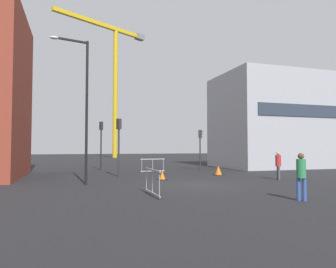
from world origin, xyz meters
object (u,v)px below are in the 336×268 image
Objects in this scene: streetlamp_tall at (82,99)px; traffic_light_crosswalk at (101,138)px; traffic_light_verge at (200,143)px; traffic_cone_on_verge at (162,176)px; traffic_light_island at (119,138)px; pedestrian_waiting at (301,173)px; pedestrian_walking at (278,163)px; construction_crane at (113,69)px; traffic_cone_striped at (218,171)px.

streetlamp_tall is 1.84× the size of traffic_light_crosswalk.
traffic_cone_on_verge is at bearing -128.96° from traffic_light_verge.
traffic_cone_on_verge is at bearing -48.17° from traffic_light_island.
traffic_light_verge is at bearing 38.04° from streetlamp_tall.
traffic_cone_on_verge is (-2.82, 8.76, -0.79)m from pedestrian_waiting.
traffic_light_verge is at bearing 98.73° from pedestrian_walking.
pedestrian_walking is at bearing -4.14° from streetlamp_tall.
streetlamp_tall reaches higher than traffic_cone_on_verge.
streetlamp_tall is 2.20× the size of traffic_light_verge.
construction_crane is 14.54× the size of pedestrian_waiting.
streetlamp_tall is 5.01m from traffic_light_island.
traffic_light_crosswalk is 2.38× the size of pedestrian_waiting.
construction_crane reaches higher than pedestrian_walking.
traffic_light_verge is at bearing 81.71° from traffic_cone_striped.
construction_crane reaches higher than traffic_light_island.
traffic_light_island is 2.21× the size of pedestrian_waiting.
traffic_light_island is 7.45m from traffic_cone_striped.
traffic_light_crosswalk is 1.07× the size of traffic_light_island.
traffic_light_verge is at bearing 51.04° from traffic_cone_on_verge.
construction_crane is 7.33× the size of traffic_light_verge.
traffic_light_verge reaches higher than traffic_cone_on_verge.
pedestrian_waiting is 2.58× the size of traffic_cone_striped.
traffic_light_crosswalk is at bearing 95.41° from traffic_light_island.
traffic_cone_on_verge is at bearing -93.05° from construction_crane.
traffic_light_island is at bearing 57.02° from streetlamp_tall.
pedestrian_waiting is at bearing -89.31° from construction_crane.
streetlamp_tall is at bearing -164.90° from traffic_cone_on_verge.
traffic_light_verge is 2.04× the size of pedestrian_walking.
traffic_light_verge is 1.98× the size of pedestrian_waiting.
traffic_light_verge is 6.54× the size of traffic_cone_on_verge.
construction_crane reaches higher than traffic_light_verge.
traffic_light_crosswalk is (-5.13, -32.59, -14.31)m from construction_crane.
traffic_cone_striped is (-0.71, -4.90, -2.07)m from traffic_light_verge.
pedestrian_waiting is 3.30× the size of traffic_cone_on_verge.
traffic_light_island is at bearing 152.63° from pedestrian_walking.
traffic_cone_on_verge is (-5.45, -6.74, -2.14)m from traffic_light_verge.
construction_crane is at bearing 86.95° from traffic_cone_on_verge.
construction_crane is at bearing 95.32° from traffic_light_verge.
traffic_light_crosswalk is 8.65m from traffic_light_verge.
streetlamp_tall reaches higher than pedestrian_walking.
pedestrian_walking is at bearing -17.47° from traffic_cone_on_verge.
traffic_light_verge is at bearing -84.68° from construction_crane.
traffic_cone_on_verge is (2.91, -8.92, -2.57)m from traffic_light_crosswalk.
streetlamp_tall reaches higher than traffic_cone_striped.
pedestrian_waiting is (7.65, -7.45, -3.52)m from streetlamp_tall.
pedestrian_waiting is (5.13, -11.34, -1.60)m from traffic_light_island.
traffic_light_crosswalk is at bearing 79.37° from streetlamp_tall.
pedestrian_waiting reaches higher than traffic_cone_striped.
traffic_cone_striped reaches higher than traffic_cone_on_verge.
construction_crane is 35.96m from traffic_light_crosswalk.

